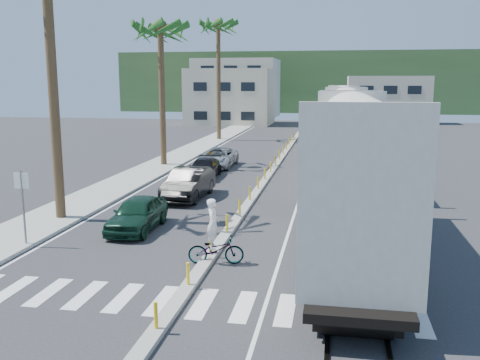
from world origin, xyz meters
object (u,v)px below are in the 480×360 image
at_px(car_lead, 137,214).
at_px(cyclist, 215,243).
at_px(car_second, 189,183).
at_px(street_sign, 23,197).

relative_size(car_lead, cyclist, 1.83).
bearing_deg(cyclist, car_second, 11.01).
distance_m(car_lead, car_second, 6.45).
relative_size(car_second, cyclist, 2.19).
relative_size(street_sign, cyclist, 1.29).
bearing_deg(cyclist, car_lead, 40.22).
bearing_deg(street_sign, car_second, 67.72).
bearing_deg(street_sign, car_lead, 41.70).
relative_size(street_sign, car_lead, 0.71).
relative_size(car_lead, car_second, 0.84).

